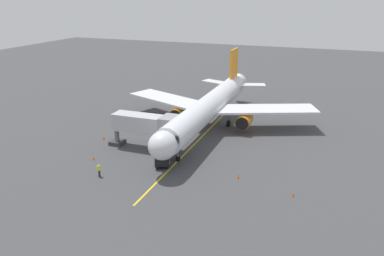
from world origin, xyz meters
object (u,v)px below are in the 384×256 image
(airplane, at_px, (210,107))
(safety_cone_wing_starboard, at_px, (94,158))
(safety_cone_wing_port, at_px, (293,195))
(jet_bridge, at_px, (150,125))
(ground_crew_marshaller, at_px, (99,170))
(safety_cone_nose_right, at_px, (238,176))
(box_truck_near_nose, at_px, (162,153))
(safety_cone_nose_left, at_px, (104,138))

(airplane, height_order, safety_cone_wing_starboard, airplane)
(airplane, xyz_separation_m, safety_cone_wing_port, (-16.02, 18.11, -3.73))
(safety_cone_wing_port, bearing_deg, airplane, -48.50)
(jet_bridge, xyz_separation_m, ground_crew_marshaller, (1.96, 10.34, -2.88))
(jet_bridge, relative_size, safety_cone_nose_right, 20.74)
(ground_crew_marshaller, xyz_separation_m, safety_cone_wing_port, (-23.30, -3.54, -0.61))
(box_truck_near_nose, relative_size, safety_cone_wing_starboard, 9.08)
(ground_crew_marshaller, height_order, box_truck_near_nose, box_truck_near_nose)
(ground_crew_marshaller, xyz_separation_m, box_truck_near_nose, (-5.54, -6.68, 0.50))
(airplane, height_order, ground_crew_marshaller, airplane)
(safety_cone_nose_left, bearing_deg, jet_bridge, 174.48)
(safety_cone_wing_port, relative_size, safety_cone_wing_starboard, 1.00)
(safety_cone_wing_starboard, bearing_deg, safety_cone_wing_port, 178.85)
(airplane, bearing_deg, ground_crew_marshaller, 71.44)
(safety_cone_nose_left, bearing_deg, safety_cone_wing_port, 165.70)
(box_truck_near_nose, bearing_deg, safety_cone_wing_port, 169.97)
(safety_cone_nose_left, bearing_deg, box_truck_near_nose, 159.77)
(safety_cone_nose_right, height_order, safety_cone_wing_port, same)
(ground_crew_marshaller, bearing_deg, box_truck_near_nose, -129.67)
(box_truck_near_nose, distance_m, safety_cone_nose_left, 13.05)
(safety_cone_nose_left, bearing_deg, ground_crew_marshaller, 120.80)
(box_truck_near_nose, bearing_deg, safety_cone_nose_left, -20.23)
(safety_cone_wing_port, bearing_deg, ground_crew_marshaller, 8.64)
(safety_cone_wing_port, bearing_deg, jet_bridge, -17.69)
(jet_bridge, height_order, safety_cone_nose_left, jet_bridge)
(airplane, xyz_separation_m, safety_cone_nose_left, (13.93, 10.48, -3.73))
(box_truck_near_nose, xyz_separation_m, safety_cone_wing_starboard, (9.22, 2.60, -1.11))
(safety_cone_wing_starboard, bearing_deg, jet_bridge, -132.01)
(box_truck_near_nose, bearing_deg, jet_bridge, -45.69)
(ground_crew_marshaller, bearing_deg, safety_cone_wing_starboard, -47.99)
(safety_cone_nose_right, bearing_deg, jet_bridge, -17.68)
(safety_cone_wing_starboard, bearing_deg, airplane, -121.93)
(airplane, relative_size, safety_cone_nose_left, 73.12)
(ground_crew_marshaller, xyz_separation_m, safety_cone_wing_starboard, (3.68, -4.08, -0.61))
(box_truck_near_nose, bearing_deg, safety_cone_nose_right, 175.12)
(box_truck_near_nose, relative_size, safety_cone_nose_right, 9.08)
(safety_cone_nose_left, xyz_separation_m, safety_cone_wing_port, (-29.96, 7.64, 0.00))
(jet_bridge, height_order, ground_crew_marshaller, jet_bridge)
(safety_cone_nose_right, distance_m, safety_cone_wing_starboard, 20.10)
(ground_crew_marshaller, height_order, safety_cone_nose_right, ground_crew_marshaller)
(jet_bridge, distance_m, safety_cone_nose_left, 9.34)
(ground_crew_marshaller, bearing_deg, airplane, -108.56)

